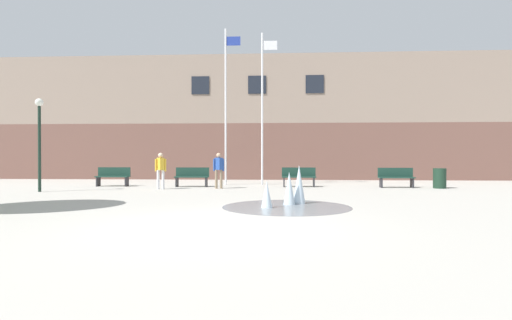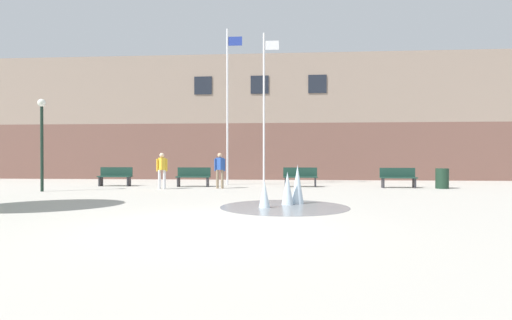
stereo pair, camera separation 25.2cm
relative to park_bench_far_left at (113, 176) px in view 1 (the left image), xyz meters
The scene contains 13 objects.
ground_plane 12.53m from the park_bench_far_left, 57.94° to the right, with size 100.00×100.00×0.00m, color #B2ADA3.
library_building 11.40m from the park_bench_far_left, 52.35° to the left, with size 36.00×6.05×7.73m.
splash_fountain 10.85m from the park_bench_far_left, 40.31° to the right, with size 3.67×3.67×1.18m.
park_bench_far_left is the anchor object (origin of this frame).
park_bench_center 3.86m from the park_bench_far_left, ahead, with size 1.60×0.44×0.91m.
park_bench_under_right_flagpole 8.92m from the park_bench_far_left, ahead, with size 1.60×0.44×0.91m.
park_bench_near_trashcan 13.37m from the park_bench_far_left, ahead, with size 1.60×0.44×0.91m.
teen_by_trashcan 5.42m from the park_bench_far_left, 11.65° to the right, with size 0.50×0.37×1.59m.
adult_watching 3.26m from the park_bench_far_left, 29.52° to the right, with size 0.50×0.39×1.59m.
flagpole_left 6.61m from the park_bench_far_left, 13.50° to the left, with size 0.80×0.10×7.88m.
flagpole_right 8.12m from the park_bench_far_left, 10.10° to the left, with size 0.80×0.10×7.63m.
lamp_post_left_lane 4.10m from the park_bench_far_left, 118.74° to the right, with size 0.32×0.32×3.78m.
trash_can 15.21m from the park_bench_far_left, ahead, with size 0.56×0.56×0.90m, color #193323.
Camera 1 is at (1.32, -8.15, 1.44)m, focal length 28.00 mm.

